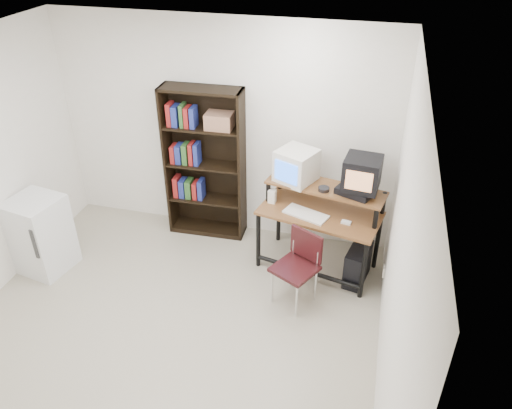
% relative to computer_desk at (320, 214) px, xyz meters
% --- Properties ---
extents(floor, '(4.00, 4.00, 0.01)m').
position_rel_computer_desk_xyz_m(floor, '(-1.25, -1.46, -0.70)').
color(floor, '#B8AF99').
rests_on(floor, ground).
extents(ceiling, '(4.00, 4.00, 0.01)m').
position_rel_computer_desk_xyz_m(ceiling, '(-1.25, -1.46, 1.90)').
color(ceiling, white).
rests_on(ceiling, back_wall).
extents(back_wall, '(4.00, 0.01, 2.60)m').
position_rel_computer_desk_xyz_m(back_wall, '(-1.25, 0.54, 0.60)').
color(back_wall, white).
rests_on(back_wall, floor).
extents(right_wall, '(0.01, 4.00, 2.60)m').
position_rel_computer_desk_xyz_m(right_wall, '(0.75, -1.46, 0.60)').
color(right_wall, white).
rests_on(right_wall, floor).
extents(computer_desk, '(1.39, 0.89, 0.98)m').
position_rel_computer_desk_xyz_m(computer_desk, '(0.00, 0.00, 0.00)').
color(computer_desk, brown).
rests_on(computer_desk, floor).
extents(crt_monitor, '(0.50, 0.50, 0.36)m').
position_rel_computer_desk_xyz_m(crt_monitor, '(-0.32, 0.18, 0.45)').
color(crt_monitor, white).
rests_on(crt_monitor, computer_desk).
extents(vcr, '(0.43, 0.37, 0.08)m').
position_rel_computer_desk_xyz_m(vcr, '(0.33, 0.03, 0.31)').
color(vcr, black).
rests_on(vcr, computer_desk).
extents(crt_tv, '(0.40, 0.40, 0.34)m').
position_rel_computer_desk_xyz_m(crt_tv, '(0.38, 0.05, 0.52)').
color(crt_tv, black).
rests_on(crt_tv, vcr).
extents(cd_spindle, '(0.12, 0.12, 0.05)m').
position_rel_computer_desk_xyz_m(cd_spindle, '(0.01, 0.02, 0.30)').
color(cd_spindle, '#26262B').
rests_on(cd_spindle, computer_desk).
extents(keyboard, '(0.51, 0.36, 0.03)m').
position_rel_computer_desk_xyz_m(keyboard, '(-0.14, -0.12, 0.04)').
color(keyboard, white).
rests_on(keyboard, computer_desk).
extents(mousepad, '(0.27, 0.25, 0.01)m').
position_rel_computer_desk_xyz_m(mousepad, '(0.29, -0.17, 0.03)').
color(mousepad, black).
rests_on(mousepad, computer_desk).
extents(mouse, '(0.11, 0.08, 0.03)m').
position_rel_computer_desk_xyz_m(mouse, '(0.29, -0.17, 0.05)').
color(mouse, white).
rests_on(mouse, mousepad).
extents(desk_speaker, '(0.09, 0.08, 0.17)m').
position_rel_computer_desk_xyz_m(desk_speaker, '(-0.55, 0.05, 0.11)').
color(desk_speaker, white).
rests_on(desk_speaker, computer_desk).
extents(pc_tower, '(0.29, 0.48, 0.42)m').
position_rel_computer_desk_xyz_m(pc_tower, '(0.46, -0.14, -0.49)').
color(pc_tower, black).
rests_on(pc_tower, floor).
extents(school_chair, '(0.53, 0.53, 0.79)m').
position_rel_computer_desk_xyz_m(school_chair, '(-0.12, -0.60, -0.21)').
color(school_chair, black).
rests_on(school_chair, floor).
extents(bookshelf, '(0.94, 0.34, 1.86)m').
position_rel_computer_desk_xyz_m(bookshelf, '(-1.44, 0.40, 0.26)').
color(bookshelf, black).
rests_on(bookshelf, floor).
extents(mini_fridge, '(0.60, 0.61, 0.88)m').
position_rel_computer_desk_xyz_m(mini_fridge, '(-2.97, -0.79, -0.25)').
color(mini_fridge, white).
rests_on(mini_fridge, floor).
extents(wall_outlet, '(0.02, 0.08, 0.12)m').
position_rel_computer_desk_xyz_m(wall_outlet, '(0.73, -0.31, -0.40)').
color(wall_outlet, beige).
rests_on(wall_outlet, right_wall).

